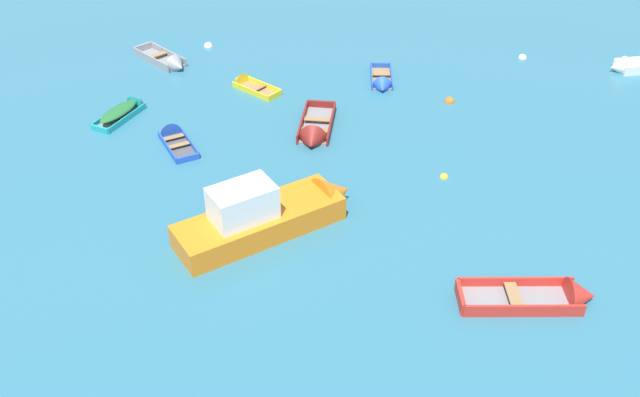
{
  "coord_description": "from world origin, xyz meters",
  "views": [
    {
      "loc": [
        -0.49,
        2.53,
        15.13
      ],
      "look_at": [
        0.0,
        23.4,
        0.15
      ],
      "focal_mm": 39.14,
      "sensor_mm": 36.0,
      "label": 1
    }
  ],
  "objects": [
    {
      "name": "rowboat_blue_near_right",
      "position": [
        3.2,
        32.8,
        0.14
      ],
      "size": [
        1.16,
        2.86,
        0.92
      ],
      "color": "#99754C",
      "rests_on": "ground_plane"
    },
    {
      "name": "rowboat_turquoise_foreground_center",
      "position": [
        -8.52,
        30.33,
        0.23
      ],
      "size": [
        2.16,
        3.1,
        0.87
      ],
      "color": "gray",
      "rests_on": "ground_plane"
    },
    {
      "name": "rowboat_red_far_left",
      "position": [
        7.07,
        17.97,
        0.2
      ],
      "size": [
        4.23,
        1.37,
        1.18
      ],
      "color": "gray",
      "rests_on": "ground_plane"
    },
    {
      "name": "motor_launch_orange_midfield_left",
      "position": [
        -1.75,
        21.85,
        0.68
      ],
      "size": [
        6.58,
        4.88,
        2.39
      ],
      "color": "orange",
      "rests_on": "ground_plane"
    },
    {
      "name": "rowboat_yellow_distant_center",
      "position": [
        -3.33,
        32.97,
        0.13
      ],
      "size": [
        2.6,
        2.46,
        0.86
      ],
      "color": "#99754C",
      "rests_on": "ground_plane"
    },
    {
      "name": "rowboat_white_far_right",
      "position": [
        15.97,
        34.27,
        0.21
      ],
      "size": [
        4.04,
        1.65,
        1.04
      ],
      "color": "beige",
      "rests_on": "ground_plane"
    },
    {
      "name": "rowboat_maroon_midfield_right",
      "position": [
        -0.15,
        28.0,
        0.18
      ],
      "size": [
        1.79,
        3.88,
        1.21
      ],
      "color": "gray",
      "rests_on": "ground_plane"
    },
    {
      "name": "rowboat_grey_near_left",
      "position": [
        -7.34,
        35.32,
        0.19
      ],
      "size": [
        3.19,
        3.3,
        1.01
      ],
      "color": "gray",
      "rests_on": "ground_plane"
    },
    {
      "name": "rowboat_blue_outer_left",
      "position": [
        -6.13,
        28.12,
        0.12
      ],
      "size": [
        2.09,
        2.96,
        0.91
      ],
      "color": "#4C4C51",
      "rests_on": "ground_plane"
    },
    {
      "name": "mooring_buoy_between_boats_left",
      "position": [
        4.86,
        24.91,
        0.0
      ],
      "size": [
        0.34,
        0.34,
        0.34
      ],
      "primitive_type": "sphere",
      "color": "yellow",
      "rests_on": "ground_plane"
    },
    {
      "name": "mooring_buoy_far_field",
      "position": [
        -5.65,
        37.74,
        0.0
      ],
      "size": [
        0.47,
        0.47,
        0.47
      ],
      "primitive_type": "sphere",
      "color": "silver",
      "rests_on": "ground_plane"
    },
    {
      "name": "mooring_buoy_outer_edge",
      "position": [
        10.81,
        35.87,
        0.0
      ],
      "size": [
        0.42,
        0.42,
        0.42
      ],
      "primitive_type": "sphere",
      "color": "silver",
      "rests_on": "ground_plane"
    },
    {
      "name": "mooring_buoy_between_boats_right",
      "position": [
        6.17,
        31.14,
        0.0
      ],
      "size": [
        0.46,
        0.46,
        0.46
      ],
      "primitive_type": "sphere",
      "color": "orange",
      "rests_on": "ground_plane"
    }
  ]
}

